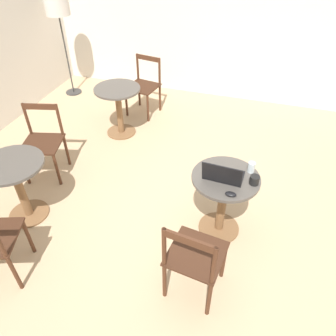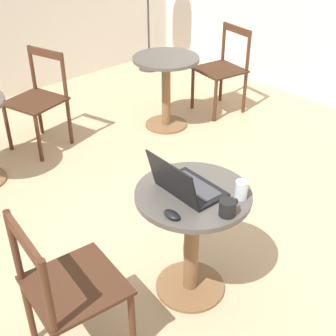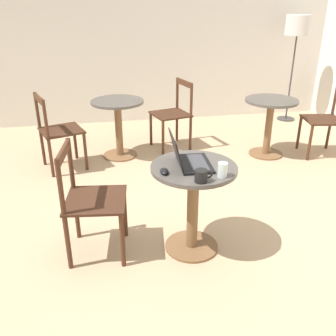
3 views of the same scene
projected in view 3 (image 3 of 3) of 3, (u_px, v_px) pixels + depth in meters
The scene contains 14 objects.
ground_plane at pixel (169, 227), 3.31m from camera, with size 16.00×16.00×0.00m, color tan.
wall_back at pixel (129, 34), 5.64m from camera, with size 9.40×0.06×2.70m.
cafe_table_near at pixel (193, 193), 2.83m from camera, with size 0.64×0.64×0.72m.
cafe_table_mid at pixel (270, 117), 4.63m from camera, with size 0.64×0.64×0.72m.
cafe_table_far at pixel (118, 118), 4.59m from camera, with size 0.64×0.64×0.72m.
chair_near_left at pixel (90, 201), 2.81m from camera, with size 0.50×0.50×0.88m.
chair_mid_right at pixel (326, 120), 4.66m from camera, with size 0.51×0.51×0.88m.
chair_far_right at pixel (173, 114), 4.90m from camera, with size 0.54×0.54×0.88m.
chair_far_left at pixel (58, 131), 4.27m from camera, with size 0.57×0.57×0.88m.
floor_lamp at pixel (298, 30), 5.66m from camera, with size 0.38×0.38×1.62m.
laptop at pixel (189, 159), 2.74m from camera, with size 0.31×0.37×0.24m.
mouse at pixel (164, 171), 2.62m from camera, with size 0.06×0.10×0.03m.
mug at pixel (201, 176), 2.49m from camera, with size 0.12×0.09×0.08m.
drinking_glass at pixel (223, 170), 2.56m from camera, with size 0.07×0.07×0.10m.
Camera 3 is at (-0.52, -2.75, 1.84)m, focal length 40.00 mm.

